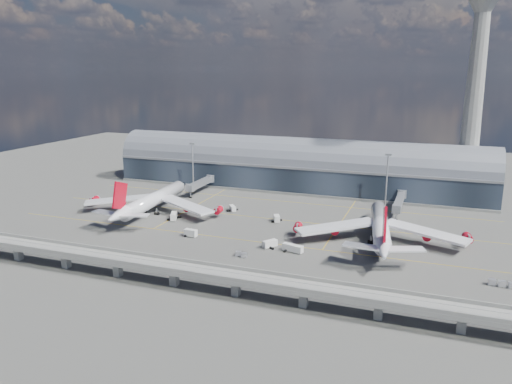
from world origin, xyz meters
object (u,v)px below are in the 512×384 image
(cargo_train_1, at_px, (374,293))
(cargo_train_2, at_px, (507,285))
(floodlight_mast_right, at_px, (387,179))
(service_truck_2, at_px, (293,248))
(service_truck_1, at_px, (191,233))
(floodlight_mast_left, at_px, (193,165))
(airliner_right, at_px, (380,228))
(cargo_train_0, at_px, (241,255))
(service_truck_4, at_px, (277,219))
(service_truck_0, at_px, (174,216))
(control_tower, at_px, (474,94))
(airliner_left, at_px, (152,200))
(service_truck_3, at_px, (270,244))
(service_truck_5, at_px, (232,208))

(cargo_train_1, height_order, cargo_train_2, cargo_train_2)
(floodlight_mast_right, distance_m, service_truck_2, 75.86)
(floodlight_mast_right, height_order, service_truck_1, floodlight_mast_right)
(floodlight_mast_left, bearing_deg, airliner_right, -25.68)
(airliner_right, xyz_separation_m, cargo_train_1, (3.90, -46.92, -4.81))
(cargo_train_0, xyz_separation_m, cargo_train_1, (47.06, -15.18, 0.01))
(floodlight_mast_right, bearing_deg, service_truck_4, -136.72)
(service_truck_2, distance_m, cargo_train_0, 18.74)
(service_truck_0, bearing_deg, control_tower, 10.62)
(floodlight_mast_left, distance_m, airliner_left, 46.28)
(floodlight_mast_right, relative_size, service_truck_3, 4.43)
(airliner_left, distance_m, service_truck_4, 57.25)
(control_tower, relative_size, airliner_left, 1.50)
(cargo_train_1, bearing_deg, service_truck_1, 64.06)
(airliner_left, height_order, service_truck_2, airliner_left)
(airliner_left, xyz_separation_m, cargo_train_1, (104.65, -51.03, -5.16))
(service_truck_1, relative_size, service_truck_2, 0.66)
(service_truck_3, bearing_deg, service_truck_5, 164.14)
(service_truck_3, distance_m, cargo_train_1, 49.13)
(floodlight_mast_left, bearing_deg, control_tower, 11.72)
(control_tower, height_order, floodlight_mast_right, control_tower)
(service_truck_5, distance_m, cargo_train_0, 57.64)
(floodlight_mast_left, relative_size, service_truck_5, 4.85)
(service_truck_3, relative_size, cargo_train_2, 0.54)
(service_truck_0, bearing_deg, cargo_train_1, -49.82)
(airliner_right, distance_m, service_truck_5, 71.34)
(service_truck_3, height_order, cargo_train_2, service_truck_3)
(floodlight_mast_left, bearing_deg, service_truck_3, -46.13)
(airliner_left, xyz_separation_m, service_truck_1, (31.25, -22.81, -4.52))
(service_truck_0, bearing_deg, cargo_train_2, -34.86)
(floodlight_mast_left, height_order, service_truck_4, floodlight_mast_left)
(service_truck_4, bearing_deg, service_truck_5, 136.21)
(cargo_train_0, bearing_deg, service_truck_3, -44.71)
(service_truck_3, bearing_deg, service_truck_4, 139.00)
(service_truck_2, relative_size, service_truck_4, 1.49)
(service_truck_2, bearing_deg, airliner_left, 85.59)
(service_truck_1, height_order, service_truck_4, service_truck_1)
(service_truck_2, distance_m, service_truck_4, 36.28)
(control_tower, xyz_separation_m, cargo_train_0, (-74.83, -109.42, -50.82))
(service_truck_4, xyz_separation_m, service_truck_5, (-24.17, 8.86, -0.13))
(airliner_right, xyz_separation_m, service_truck_0, (-86.89, -0.80, -4.13))
(service_truck_4, distance_m, cargo_train_2, 93.01)
(control_tower, height_order, service_truck_3, control_tower)
(service_truck_1, height_order, cargo_train_2, service_truck_1)
(airliner_left, bearing_deg, floodlight_mast_left, 89.60)
(airliner_left, distance_m, service_truck_3, 68.27)
(control_tower, relative_size, cargo_train_1, 8.53)
(airliner_left, height_order, airliner_right, airliner_right)
(cargo_train_2, bearing_deg, service_truck_2, 77.99)
(service_truck_3, distance_m, service_truck_5, 50.57)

